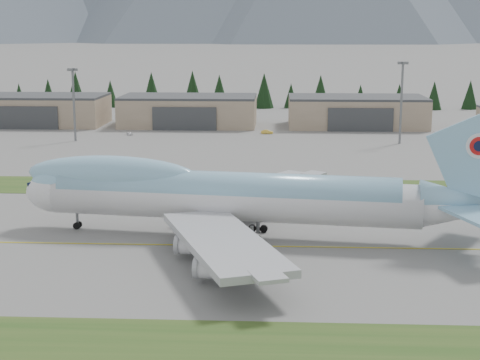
# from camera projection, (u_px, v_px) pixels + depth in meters

# --- Properties ---
(ground) EXTENTS (7000.00, 7000.00, 0.00)m
(ground) POSITION_uv_depth(u_px,v_px,m) (171.00, 245.00, 117.86)
(ground) COLOR #60605E
(ground) RESTS_ON ground
(grass_strip_near) EXTENTS (400.00, 14.00, 0.08)m
(grass_strip_near) POSITION_uv_depth(u_px,v_px,m) (122.00, 344.00, 80.68)
(grass_strip_near) COLOR #2B4E1C
(grass_strip_near) RESTS_ON ground
(grass_strip_far) EXTENTS (400.00, 18.00, 0.08)m
(grass_strip_far) POSITION_uv_depth(u_px,v_px,m) (200.00, 187.00, 161.89)
(grass_strip_far) COLOR #2B4E1C
(grass_strip_far) RESTS_ON ground
(taxiway_line_main) EXTENTS (400.00, 0.40, 0.02)m
(taxiway_line_main) POSITION_uv_depth(u_px,v_px,m) (171.00, 245.00, 117.86)
(taxiway_line_main) COLOR gold
(taxiway_line_main) RESTS_ON ground
(boeing_747_freighter) EXTENTS (81.49, 69.52, 21.39)m
(boeing_747_freighter) POSITION_uv_depth(u_px,v_px,m) (227.00, 195.00, 121.54)
(boeing_747_freighter) COLOR silver
(boeing_747_freighter) RESTS_ON ground
(hangar_left) EXTENTS (48.00, 26.60, 10.80)m
(hangar_left) POSITION_uv_depth(u_px,v_px,m) (39.00, 110.00, 266.92)
(hangar_left) COLOR gray
(hangar_left) RESTS_ON ground
(hangar_center) EXTENTS (48.00, 26.60, 10.80)m
(hangar_center) POSITION_uv_depth(u_px,v_px,m) (189.00, 111.00, 264.19)
(hangar_center) COLOR gray
(hangar_center) RESTS_ON ground
(hangar_right) EXTENTS (48.00, 26.60, 10.80)m
(hangar_right) POSITION_uv_depth(u_px,v_px,m) (357.00, 112.00, 261.21)
(hangar_right) COLOR gray
(hangar_right) RESTS_ON ground
(floodlight_masts) EXTENTS (156.48, 8.05, 24.63)m
(floodlight_masts) POSITION_uv_depth(u_px,v_px,m) (78.00, 89.00, 223.82)
(floodlight_masts) COLOR slate
(floodlight_masts) RESTS_ON ground
(service_vehicle_a) EXTENTS (2.68, 3.19, 1.03)m
(service_vehicle_a) POSITION_uv_depth(u_px,v_px,m) (130.00, 135.00, 241.02)
(service_vehicle_a) COLOR white
(service_vehicle_a) RESTS_ON ground
(service_vehicle_b) EXTENTS (4.09, 1.59, 1.33)m
(service_vehicle_b) POSITION_uv_depth(u_px,v_px,m) (267.00, 134.00, 243.98)
(service_vehicle_b) COLOR gold
(service_vehicle_b) RESTS_ON ground
(service_vehicle_c) EXTENTS (2.76, 4.31, 1.16)m
(service_vehicle_c) POSITION_uv_depth(u_px,v_px,m) (436.00, 135.00, 241.48)
(service_vehicle_c) COLOR silver
(service_vehicle_c) RESTS_ON ground
(conifer_belt) EXTENTS (268.73, 15.68, 16.28)m
(conifer_belt) POSITION_uv_depth(u_px,v_px,m) (246.00, 92.00, 324.32)
(conifer_belt) COLOR black
(conifer_belt) RESTS_ON ground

